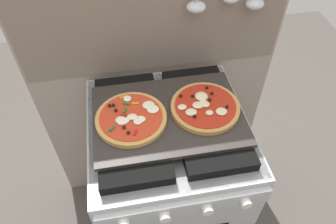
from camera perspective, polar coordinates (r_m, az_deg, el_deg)
name	(u,v)px	position (r m, az deg, el deg)	size (l,w,h in m)	color
ground_plane	(168,221)	(1.93, 0.00, -19.01)	(4.00, 4.00, 0.00)	#4C4742
kitchen_backsplash	(156,80)	(1.47, -2.20, 5.79)	(1.10, 0.09, 1.55)	gray
stove	(168,181)	(1.52, 0.01, -12.27)	(0.60, 0.64, 0.90)	#B7BABF
baking_tray	(168,115)	(1.15, 0.00, -0.61)	(0.54, 0.38, 0.02)	#2D2826
pizza_left	(131,118)	(1.13, -6.58, -1.05)	(0.25, 0.25, 0.03)	tan
pizza_right	(205,106)	(1.17, 6.59, 1.06)	(0.25, 0.25, 0.03)	#C18947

